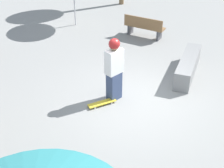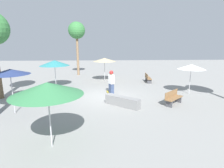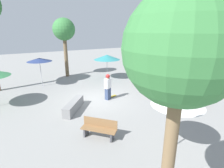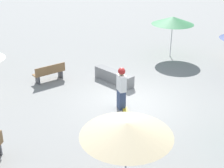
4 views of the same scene
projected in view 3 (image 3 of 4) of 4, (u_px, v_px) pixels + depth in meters
ground_plane at (98, 99)px, 12.15m from camera, size 60.00×60.00×0.00m
skater_main at (108, 86)px, 11.87m from camera, size 0.44×0.55×1.80m
skateboard at (112, 96)px, 12.52m from camera, size 0.32×0.82×0.07m
concrete_ledge at (74, 106)px, 10.38m from camera, size 2.05×1.80×0.59m
bench_near at (196, 100)px, 10.85m from camera, size 0.57×1.63×0.85m
bench_far at (99, 129)px, 7.77m from camera, size 1.48×1.40×0.85m
shade_umbrella_tan at (158, 61)px, 14.26m from camera, size 2.32×2.32×2.35m
shade_umbrella_teal at (107, 57)px, 16.64m from camera, size 2.50×2.50×2.36m
shade_umbrella_navy at (39, 60)px, 14.33m from camera, size 1.99×1.99×2.42m
shade_umbrella_white at (178, 101)px, 6.59m from camera, size 2.00×2.00×2.25m
palm_tree_right at (64, 31)px, 16.91m from camera, size 2.15×2.15×5.75m
palm_tree_far_back at (181, 54)px, 2.73m from camera, size 1.88×1.88×5.29m
palm_tree_center_right at (166, 24)px, 17.85m from camera, size 1.97×1.97×6.28m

